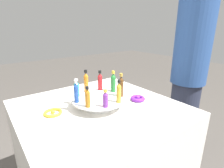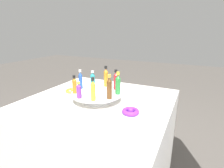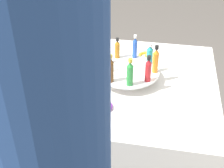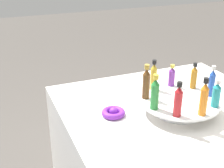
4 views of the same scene
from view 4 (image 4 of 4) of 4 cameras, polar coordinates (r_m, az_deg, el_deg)
display_stand at (r=1.33m, az=12.17°, el=-3.55°), size 0.33×0.33×0.06m
bottle_red at (r=1.17m, az=12.00°, el=-2.98°), size 0.03×0.03×0.14m
bottle_orange at (r=1.20m, az=16.45°, el=-2.52°), size 0.03×0.03×0.15m
bottle_teal at (r=1.28m, az=18.53°, el=-1.81°), size 0.03×0.03×0.11m
bottle_blue at (r=1.37m, az=17.77°, el=0.30°), size 0.03×0.03×0.13m
bottle_amber at (r=1.42m, az=14.75°, el=1.30°), size 0.03×0.03×0.12m
bottle_purple at (r=1.43m, az=10.87°, el=1.42°), size 0.03×0.03×0.10m
bottle_gold at (r=1.37m, az=7.62°, el=1.44°), size 0.03×0.03×0.14m
bottle_brown at (r=1.29m, az=6.27°, el=0.19°), size 0.03×0.03×0.15m
bottle_green at (r=1.20m, az=7.85°, el=-1.70°), size 0.03×0.03×0.14m
ribbon_bow_purple at (r=1.29m, az=0.25°, el=-5.24°), size 0.10×0.10×0.04m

